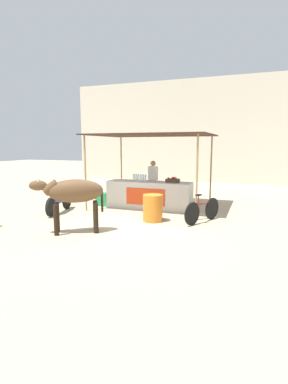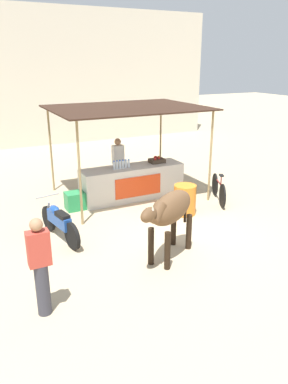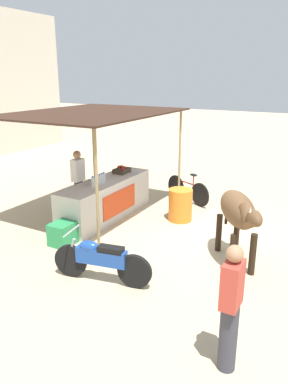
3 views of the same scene
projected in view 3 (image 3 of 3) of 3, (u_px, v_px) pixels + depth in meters
name	position (u px, v px, depth m)	size (l,w,h in m)	color
ground_plane	(187.00, 234.00, 8.44)	(60.00, 60.00, 0.00)	tan
stall_counter	(106.00, 199.00, 9.32)	(3.00, 0.82, 0.96)	beige
stall_awning	(93.00, 116.00, 8.85)	(4.20, 3.20, 2.60)	#382319
water_bottle_row	(98.00, 180.00, 8.82)	(0.52, 0.07, 0.25)	silver
fruit_crate	(122.00, 170.00, 9.87)	(0.44, 0.32, 0.18)	#3F3326
vendor_behind_counter	(78.00, 182.00, 9.46)	(0.34, 0.22, 1.65)	#383842
cooler_box	(64.00, 233.00, 7.92)	(0.60, 0.44, 0.48)	#268C4C
water_barrel	(180.00, 205.00, 9.15)	(0.58, 0.58, 0.79)	orange
cow	(238.00, 212.00, 6.85)	(1.73, 1.29, 1.44)	brown
motorcycle_parked	(100.00, 259.00, 6.40)	(0.59, 1.78, 0.90)	black
bicycle_leaning	(188.00, 190.00, 10.50)	(0.74, 1.52, 0.85)	black
passerby_on_street	(230.00, 308.00, 4.35)	(0.34, 0.22, 1.65)	#383842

